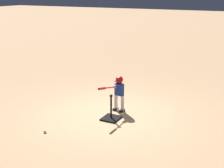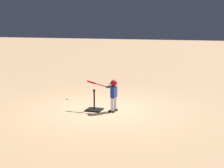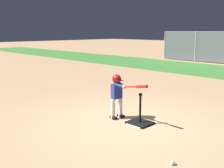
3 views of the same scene
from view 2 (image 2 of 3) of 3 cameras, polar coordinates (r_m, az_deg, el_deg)
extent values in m
plane|color=tan|center=(10.18, -1.70, -4.63)|extent=(90.00, 90.00, 0.00)
cube|color=white|center=(10.07, -3.15, -4.76)|extent=(0.46, 0.46, 0.02)
cube|color=black|center=(10.06, -3.25, -4.71)|extent=(0.49, 0.44, 0.04)
cylinder|color=black|center=(9.98, -3.27, -2.97)|extent=(0.05, 0.05, 0.59)
cylinder|color=black|center=(9.91, -3.29, -1.17)|extent=(0.08, 0.08, 0.05)
cylinder|color=silver|center=(9.76, 0.04, -3.90)|extent=(0.11, 0.11, 0.46)
cube|color=black|center=(9.82, -0.06, -5.02)|extent=(0.19, 0.11, 0.06)
cylinder|color=silver|center=(9.95, 0.61, -3.60)|extent=(0.11, 0.11, 0.46)
cube|color=black|center=(10.02, 0.50, -4.71)|extent=(0.19, 0.11, 0.06)
cube|color=navy|center=(9.76, 0.33, -1.46)|extent=(0.16, 0.26, 0.34)
sphere|color=tan|center=(9.71, 0.33, 0.11)|extent=(0.18, 0.18, 0.18)
sphere|color=maroon|center=(9.71, 0.33, 0.18)|extent=(0.21, 0.21, 0.21)
cube|color=maroon|center=(9.75, -0.12, 0.07)|extent=(0.12, 0.17, 0.01)
cylinder|color=navy|center=(9.75, -0.45, -0.53)|extent=(0.28, 0.18, 0.10)
cylinder|color=navy|center=(9.82, -0.24, -0.45)|extent=(0.28, 0.11, 0.10)
sphere|color=tan|center=(9.85, -1.01, -0.51)|extent=(0.09, 0.09, 0.09)
cylinder|color=red|center=(9.99, -2.75, 0.01)|extent=(0.69, 0.12, 0.16)
cylinder|color=red|center=(10.09, -3.84, 0.33)|extent=(0.30, 0.10, 0.11)
cylinder|color=black|center=(9.84, -0.91, -0.55)|extent=(0.03, 0.05, 0.05)
sphere|color=white|center=(11.57, -8.11, -2.63)|extent=(0.07, 0.07, 0.07)
camera|label=1|loc=(11.84, -44.74, 10.76)|focal=50.00mm
camera|label=3|loc=(15.00, -9.40, 7.91)|focal=42.00mm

